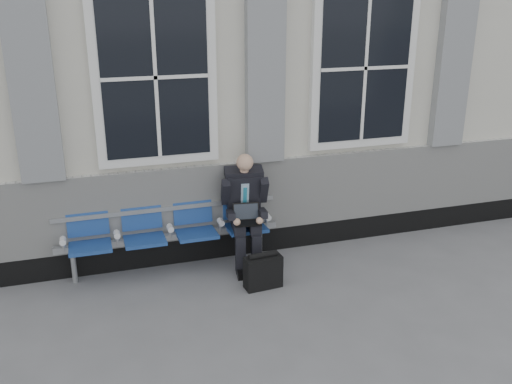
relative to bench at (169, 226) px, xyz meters
name	(u,v)px	position (x,y,z in m)	size (l,w,h in m)	color
ground	(383,295)	(2.10, -1.32, -0.55)	(70.00, 70.00, 0.00)	slate
station_building	(279,53)	(2.09, 2.15, 1.67)	(14.40, 4.40, 4.49)	beige
bench	(169,226)	(0.00, 0.00, 0.00)	(2.60, 0.47, 0.91)	#9EA0A3
businessman	(245,205)	(0.88, -0.13, 0.20)	(0.57, 0.77, 1.38)	black
briefcase	(263,271)	(0.91, -0.76, -0.36)	(0.43, 0.21, 0.43)	black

